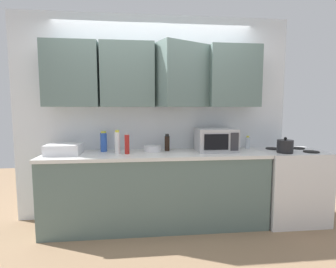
% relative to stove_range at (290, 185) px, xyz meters
% --- Properties ---
extents(ground_plane, '(8.00, 8.00, 0.00)m').
position_rel_stove_range_xyz_m(ground_plane, '(-1.71, -0.68, -0.45)').
color(ground_plane, '#937556').
extents(wall_back_with_cabinets, '(3.51, 0.57, 2.60)m').
position_rel_stove_range_xyz_m(wall_back_with_cabinets, '(-1.71, 0.25, 1.13)').
color(wall_back_with_cabinets, white).
rests_on(wall_back_with_cabinets, ground_plane).
extents(counter_run, '(2.64, 0.63, 0.90)m').
position_rel_stove_range_xyz_m(counter_run, '(-1.71, 0.02, -0.00)').
color(counter_run, slate).
rests_on(counter_run, ground_plane).
extents(stove_range, '(0.76, 0.64, 0.91)m').
position_rel_stove_range_xyz_m(stove_range, '(0.00, 0.00, 0.00)').
color(stove_range, silver).
rests_on(stove_range, ground_plane).
extents(kettle, '(0.19, 0.19, 0.18)m').
position_rel_stove_range_xyz_m(kettle, '(-0.17, -0.14, 0.53)').
color(kettle, black).
rests_on(kettle, stove_range).
extents(microwave, '(0.48, 0.37, 0.28)m').
position_rel_stove_range_xyz_m(microwave, '(-0.96, 0.06, 0.59)').
color(microwave, '#B7B7BC').
rests_on(microwave, counter_run).
extents(dish_rack, '(0.38, 0.30, 0.12)m').
position_rel_stove_range_xyz_m(dish_rack, '(-2.77, 0.02, 0.51)').
color(dish_rack, silver).
rests_on(dish_rack, counter_run).
extents(bottle_clear_tall, '(0.06, 0.06, 0.17)m').
position_rel_stove_range_xyz_m(bottle_clear_tall, '(-0.48, 0.22, 0.53)').
color(bottle_clear_tall, silver).
rests_on(bottle_clear_tall, counter_run).
extents(bottle_white_jar, '(0.06, 0.06, 0.28)m').
position_rel_stove_range_xyz_m(bottle_white_jar, '(-2.16, 0.02, 0.58)').
color(bottle_white_jar, white).
rests_on(bottle_white_jar, counter_run).
extents(bottle_red_sauce, '(0.06, 0.06, 0.24)m').
position_rel_stove_range_xyz_m(bottle_red_sauce, '(-2.05, -0.01, 0.56)').
color(bottle_red_sauce, red).
rests_on(bottle_red_sauce, counter_run).
extents(bottle_blue_cleaner, '(0.08, 0.08, 0.25)m').
position_rel_stove_range_xyz_m(bottle_blue_cleaner, '(-2.34, 0.18, 0.57)').
color(bottle_blue_cleaner, '#2D56B7').
rests_on(bottle_blue_cleaner, counter_run).
extents(bottle_soy_dark, '(0.06, 0.06, 0.21)m').
position_rel_stove_range_xyz_m(bottle_soy_dark, '(-1.56, 0.15, 0.55)').
color(bottle_soy_dark, black).
rests_on(bottle_soy_dark, counter_run).
extents(bowl_ceramic_small, '(0.21, 0.21, 0.07)m').
position_rel_stove_range_xyz_m(bowl_ceramic_small, '(-1.75, 0.13, 0.48)').
color(bowl_ceramic_small, silver).
rests_on(bowl_ceramic_small, counter_run).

